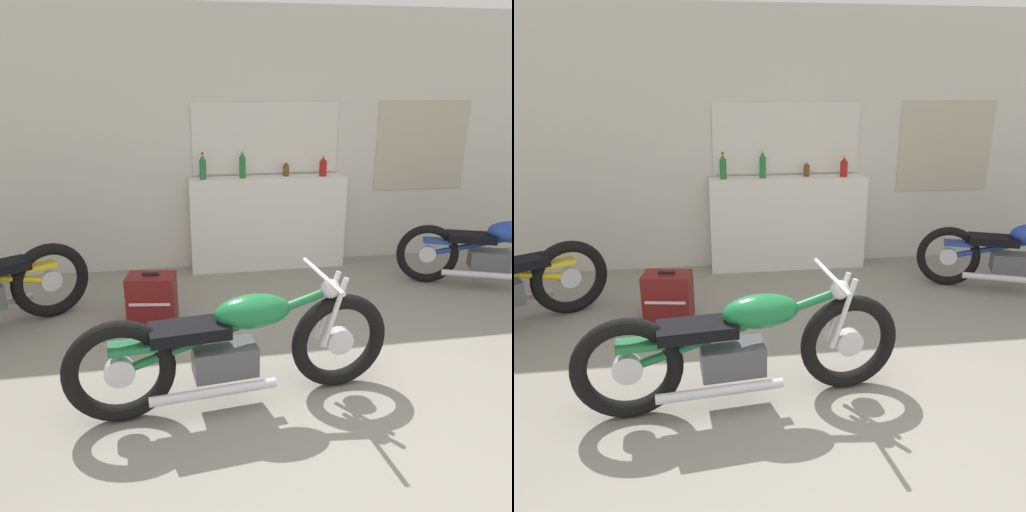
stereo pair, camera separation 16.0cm
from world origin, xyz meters
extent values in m
plane|color=gray|center=(0.00, 0.00, 0.00)|extent=(24.00, 24.00, 0.00)
cube|color=beige|center=(0.00, 3.44, 1.40)|extent=(10.00, 0.06, 2.80)
cube|color=silver|center=(0.17, 3.40, 1.45)|extent=(1.57, 0.01, 0.71)
cube|color=beige|center=(0.17, 3.40, 1.45)|extent=(1.63, 0.01, 0.77)
cube|color=#B2A893|center=(2.03, 3.40, 1.33)|extent=(1.12, 0.01, 1.02)
cube|color=silver|center=(0.17, 3.26, 0.52)|extent=(1.75, 0.28, 1.05)
cylinder|color=#23662D|center=(-0.54, 3.25, 1.15)|extent=(0.07, 0.07, 0.21)
cone|color=#23662D|center=(-0.54, 3.25, 1.28)|extent=(0.06, 0.06, 0.06)
cylinder|color=red|center=(-0.54, 3.25, 1.32)|extent=(0.03, 0.03, 0.02)
cylinder|color=#23662D|center=(-0.11, 3.25, 1.16)|extent=(0.07, 0.07, 0.22)
cone|color=#23662D|center=(-0.11, 3.25, 1.30)|extent=(0.06, 0.06, 0.06)
cylinder|color=gold|center=(-0.11, 3.25, 1.35)|extent=(0.03, 0.03, 0.02)
cylinder|color=#5B3814|center=(0.38, 3.28, 1.11)|extent=(0.07, 0.07, 0.12)
cone|color=#5B3814|center=(0.38, 3.28, 1.19)|extent=(0.06, 0.06, 0.03)
cylinder|color=silver|center=(0.38, 3.28, 1.21)|extent=(0.03, 0.03, 0.01)
cylinder|color=maroon|center=(0.78, 3.21, 1.13)|extent=(0.08, 0.08, 0.17)
cone|color=maroon|center=(0.78, 3.21, 1.24)|extent=(0.07, 0.07, 0.05)
cylinder|color=gold|center=(0.78, 3.21, 1.27)|extent=(0.03, 0.03, 0.02)
torus|color=black|center=(0.19, 0.80, 0.34)|extent=(0.70, 0.17, 0.69)
cylinder|color=silver|center=(0.19, 0.80, 0.34)|extent=(0.19, 0.09, 0.19)
torus|color=black|center=(-1.27, 0.65, 0.34)|extent=(0.70, 0.17, 0.69)
cylinder|color=silver|center=(-1.27, 0.65, 0.34)|extent=(0.19, 0.09, 0.19)
cube|color=#4C4C51|center=(-0.61, 0.72, 0.33)|extent=(0.43, 0.26, 0.20)
cylinder|color=#196B38|center=(-0.61, 0.72, 0.53)|extent=(1.33, 0.19, 0.42)
ellipsoid|color=#196B38|center=(-0.42, 0.74, 0.65)|extent=(0.52, 0.29, 0.22)
cube|color=black|center=(-0.83, 0.70, 0.57)|extent=(0.52, 0.29, 0.08)
cube|color=#196B38|center=(-1.18, 0.66, 0.51)|extent=(0.31, 0.17, 0.04)
cylinder|color=silver|center=(0.11, 0.85, 0.59)|extent=(0.18, 0.05, 0.49)
cylinder|color=silver|center=(0.12, 0.73, 0.59)|extent=(0.18, 0.05, 0.49)
cylinder|color=silver|center=(0.04, 0.79, 0.84)|extent=(0.10, 0.64, 0.03)
sphere|color=silver|center=(0.10, 0.79, 0.74)|extent=(0.13, 0.13, 0.13)
cylinder|color=silver|center=(-0.70, 0.57, 0.19)|extent=(0.81, 0.15, 0.06)
torus|color=black|center=(1.74, 2.49, 0.32)|extent=(0.62, 0.32, 0.63)
cylinder|color=silver|center=(1.74, 2.49, 0.32)|extent=(0.19, 0.12, 0.17)
cube|color=#4C4C51|center=(2.31, 2.26, 0.30)|extent=(0.44, 0.35, 0.19)
cylinder|color=navy|center=(2.31, 2.26, 0.49)|extent=(1.17, 0.51, 0.40)
ellipsoid|color=navy|center=(2.48, 2.20, 0.61)|extent=(0.52, 0.40, 0.22)
cube|color=black|center=(2.12, 2.34, 0.53)|extent=(0.52, 0.40, 0.08)
cube|color=navy|center=(1.82, 2.46, 0.47)|extent=(0.30, 0.23, 0.04)
cylinder|color=silver|center=(2.17, 2.17, 0.17)|extent=(0.72, 0.34, 0.06)
torus|color=black|center=(-2.00, 2.31, 0.34)|extent=(0.64, 0.45, 0.69)
cylinder|color=silver|center=(-2.00, 2.31, 0.34)|extent=(0.20, 0.16, 0.19)
cube|color=black|center=(-2.34, 2.11, 0.57)|extent=(0.51, 0.44, 0.08)
cube|color=yellow|center=(-2.07, 2.27, 0.51)|extent=(0.30, 0.26, 0.04)
cube|color=maroon|center=(-1.11, 2.04, 0.22)|extent=(0.45, 0.32, 0.44)
cube|color=silver|center=(-1.13, 1.91, 0.22)|extent=(0.35, 0.06, 0.02)
cube|color=black|center=(-1.11, 2.04, 0.45)|extent=(0.15, 0.05, 0.02)
camera|label=1|loc=(-0.90, -2.11, 2.02)|focal=35.00mm
camera|label=2|loc=(-0.74, -2.13, 2.02)|focal=35.00mm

